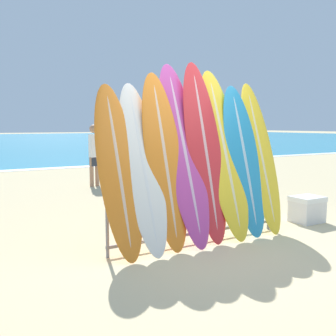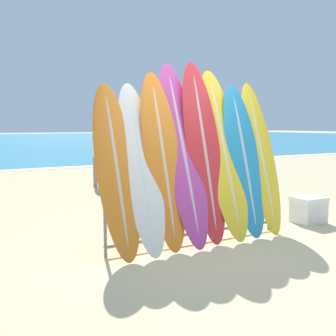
# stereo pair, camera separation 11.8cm
# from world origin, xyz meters

# --- Properties ---
(ground_plane) EXTENTS (160.00, 160.00, 0.00)m
(ground_plane) POSITION_xyz_m (0.00, 0.00, 0.00)
(ground_plane) COLOR #CCB789
(surfboard_rack) EXTENTS (2.62, 0.04, 0.90)m
(surfboard_rack) POSITION_xyz_m (-0.14, 0.43, 0.49)
(surfboard_rack) COLOR slate
(surfboard_rack) RESTS_ON ground_plane
(surfboard_slot_0) EXTENTS (0.50, 0.82, 2.09)m
(surfboard_slot_0) POSITION_xyz_m (-1.27, 0.46, 1.04)
(surfboard_slot_0) COLOR orange
(surfboard_slot_0) RESTS_ON ground_plane
(surfboard_slot_1) EXTENTS (0.51, 0.88, 2.11)m
(surfboard_slot_1) POSITION_xyz_m (-0.94, 0.47, 1.06)
(surfboard_slot_1) COLOR silver
(surfboard_slot_1) RESTS_ON ground_plane
(surfboard_slot_2) EXTENTS (0.53, 0.75, 2.26)m
(surfboard_slot_2) POSITION_xyz_m (-0.63, 0.47, 1.13)
(surfboard_slot_2) COLOR orange
(surfboard_slot_2) RESTS_ON ground_plane
(surfboard_slot_3) EXTENTS (0.56, 0.96, 2.42)m
(surfboard_slot_3) POSITION_xyz_m (-0.32, 0.51, 1.21)
(surfboard_slot_3) COLOR #B23D8E
(surfboard_slot_3) RESTS_ON ground_plane
(surfboard_slot_4) EXTENTS (0.55, 0.75, 2.44)m
(surfboard_slot_4) POSITION_xyz_m (0.00, 0.49, 1.22)
(surfboard_slot_4) COLOR red
(surfboard_slot_4) RESTS_ON ground_plane
(surfboard_slot_5) EXTENTS (0.59, 0.90, 2.36)m
(surfboard_slot_5) POSITION_xyz_m (0.34, 0.50, 1.18)
(surfboard_slot_5) COLOR yellow
(surfboard_slot_5) RESTS_ON ground_plane
(surfboard_slot_6) EXTENTS (0.58, 0.71, 2.15)m
(surfboard_slot_6) POSITION_xyz_m (0.66, 0.45, 1.08)
(surfboard_slot_6) COLOR teal
(surfboard_slot_6) RESTS_ON ground_plane
(surfboard_slot_7) EXTENTS (0.50, 0.78, 2.21)m
(surfboard_slot_7) POSITION_xyz_m (1.00, 0.47, 1.10)
(surfboard_slot_7) COLOR yellow
(surfboard_slot_7) RESTS_ON ground_plane
(person_near_water) EXTENTS (0.26, 0.21, 1.58)m
(person_near_water) POSITION_xyz_m (0.29, 5.76, 0.86)
(person_near_water) COLOR #A87A5B
(person_near_water) RESTS_ON ground_plane
(cooler_box) EXTENTS (0.49, 0.40, 0.42)m
(cooler_box) POSITION_xyz_m (2.00, 0.43, 0.21)
(cooler_box) COLOR silver
(cooler_box) RESTS_ON ground_plane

